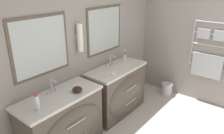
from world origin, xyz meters
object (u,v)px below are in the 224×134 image
Objects in this scene: toiletry_bottle at (37,103)px; flower_vase at (125,56)px; vanity_left at (63,124)px; waste_bin at (167,89)px; vanity_right at (118,90)px; amenity_bowl at (77,89)px.

toiletry_bottle is 0.85× the size of flower_vase.
waste_bin is at bearing -9.88° from vanity_left.
vanity_left reaches higher than waste_bin.
toiletry_bottle is at bearing -178.12° from vanity_right.
amenity_bowl is 0.54× the size of flower_vase.
waste_bin is (2.18, -0.33, -0.77)m from amenity_bowl.
toiletry_bottle is at bearing -171.79° from vanity_left.
vanity_right is 4.52× the size of waste_bin.
flower_vase is at bearing 147.33° from waste_bin.
amenity_bowl is at bearing -21.60° from vanity_left.
toiletry_bottle reaches higher than waste_bin.
vanity_left and vanity_right have the same top height.
vanity_left is at bearing -176.09° from flower_vase.
toiletry_bottle is 1.95m from flower_vase.
toiletry_bottle is at bearing 176.76° from amenity_bowl.
waste_bin is (0.82, -0.52, -0.83)m from flower_vase.
vanity_left is at bearing 170.12° from waste_bin.
vanity_right is at bearing -162.00° from flower_vase.
vanity_right is at bearing 0.00° from vanity_left.
vanity_left is 0.52m from amenity_bowl.
vanity_left is at bearing 158.40° from amenity_bowl.
toiletry_bottle is (-0.36, -0.05, 0.52)m from vanity_left.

